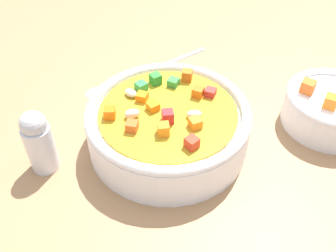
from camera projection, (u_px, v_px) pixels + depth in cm
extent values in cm
cube|color=#9E754F|center=(168.00, 149.00, 47.61)|extent=(140.00, 140.00, 2.00)
cylinder|color=white|center=(168.00, 129.00, 45.30)|extent=(19.10, 19.10, 4.77)
torus|color=white|center=(168.00, 112.00, 43.44)|extent=(19.14, 19.14, 1.18)
cylinder|color=gold|center=(168.00, 113.00, 43.55)|extent=(16.08, 16.08, 0.40)
cube|color=orange|center=(142.00, 97.00, 44.61)|extent=(1.71, 1.71, 0.93)
cube|color=orange|center=(187.00, 75.00, 47.42)|extent=(1.73, 1.73, 1.37)
cube|color=orange|center=(198.00, 92.00, 45.09)|extent=(1.66, 1.66, 1.15)
cube|color=orange|center=(153.00, 106.00, 43.34)|extent=(1.29, 1.29, 0.91)
cube|color=red|center=(210.00, 92.00, 45.24)|extent=(1.67, 1.67, 0.92)
ellipsoid|color=beige|center=(131.00, 93.00, 45.22)|extent=(1.88, 1.38, 0.84)
cube|color=red|center=(192.00, 143.00, 38.88)|extent=(1.29, 1.29, 1.19)
ellipsoid|color=beige|center=(132.00, 114.00, 42.29)|extent=(1.66, 2.01, 1.07)
cube|color=#E05B21|center=(134.00, 128.00, 40.59)|extent=(1.73, 1.73, 1.07)
ellipsoid|color=beige|center=(194.00, 114.00, 42.37)|extent=(1.83, 2.04, 0.88)
cube|color=green|center=(173.00, 82.00, 46.72)|extent=(1.64, 1.64, 0.91)
cube|color=green|center=(143.00, 85.00, 46.19)|extent=(1.29, 1.29, 0.98)
cube|color=orange|center=(195.00, 123.00, 41.14)|extent=(1.50, 1.50, 1.10)
cube|color=green|center=(156.00, 79.00, 46.96)|extent=(1.38, 1.38, 1.27)
cube|color=orange|center=(163.00, 129.00, 40.24)|extent=(1.70, 1.70, 1.33)
cube|color=red|center=(168.00, 116.00, 41.67)|extent=(1.68, 1.68, 1.43)
cube|color=orange|center=(110.00, 113.00, 42.25)|extent=(1.72, 1.72, 1.24)
cylinder|color=silver|center=(171.00, 60.00, 59.76)|extent=(1.39, 13.03, 0.74)
ellipsoid|color=silver|center=(95.00, 91.00, 54.10)|extent=(2.42, 3.30, 0.70)
cylinder|color=white|center=(330.00, 111.00, 48.30)|extent=(11.64, 11.64, 4.08)
torus|color=white|center=(335.00, 97.00, 46.76)|extent=(11.76, 11.76, 0.93)
cube|color=orange|center=(308.00, 87.00, 47.34)|extent=(1.97, 1.97, 1.57)
cube|color=orange|center=(331.00, 102.00, 45.19)|extent=(2.01, 2.01, 1.53)
cylinder|color=silver|center=(41.00, 148.00, 42.21)|extent=(3.18, 3.18, 5.90)
sphere|color=silver|center=(33.00, 124.00, 39.71)|extent=(2.86, 2.86, 2.86)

